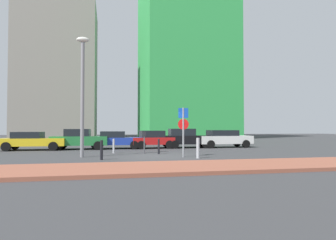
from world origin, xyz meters
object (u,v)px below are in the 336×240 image
parked_car_yellow (32,141)px  traffic_bollard_mid (159,147)px  parked_car_white (224,138)px  traffic_bollard_far (114,146)px  parking_meter (144,139)px  parked_car_blue (115,140)px  traffic_bollard_edge (198,148)px  parked_car_black (185,138)px  street_lamp (83,86)px  traffic_bollard_near (102,150)px  parked_car_green (79,139)px  parking_sign_post (183,126)px  parked_car_red (155,139)px

parked_car_yellow → traffic_bollard_mid: parked_car_yellow is taller
parked_car_white → parked_car_yellow: bearing=-179.7°
parked_car_white → traffic_bollard_far: bearing=-156.8°
parked_car_white → parking_meter: parked_car_white is taller
parked_car_blue → traffic_bollard_edge: size_ratio=3.98×
parked_car_black → street_lamp: size_ratio=0.67×
parking_meter → traffic_bollard_mid: parking_meter is taller
parked_car_yellow → parked_car_blue: parked_car_blue is taller
parked_car_blue → parking_meter: size_ratio=3.13×
traffic_bollard_far → traffic_bollard_near: bearing=-99.9°
parked_car_white → street_lamp: size_ratio=0.67×
parked_car_green → parking_sign_post: 9.64m
parking_meter → traffic_bollard_mid: bearing=-30.0°
parked_car_red → parking_sign_post: parking_sign_post is taller
parked_car_red → traffic_bollard_edge: size_ratio=3.70×
parked_car_green → parking_meter: size_ratio=3.05×
parking_meter → traffic_bollard_near: size_ratio=1.39×
parked_car_yellow → traffic_bollard_far: (5.76, -3.84, -0.24)m
parked_car_red → street_lamp: (-5.08, -6.45, 3.23)m
parking_sign_post → traffic_bollard_near: parking_sign_post is taller
parked_car_green → traffic_bollard_far: 4.74m
parked_car_yellow → street_lamp: 8.02m
street_lamp → parked_car_yellow: bearing=123.1°
parked_car_red → parked_car_white: (5.81, -0.23, 0.03)m
traffic_bollard_mid → traffic_bollard_far: traffic_bollard_mid is taller
parked_car_red → traffic_bollard_far: 5.32m
street_lamp → traffic_bollard_mid: (4.48, 1.10, -3.49)m
parking_sign_post → street_lamp: (-5.52, 0.96, 2.23)m
parked_car_black → traffic_bollard_edge: parked_car_black is taller
parked_car_white → parking_sign_post: (-5.37, -7.18, 0.96)m
parked_car_green → parked_car_white: (11.60, -0.12, -0.02)m
parked_car_green → street_lamp: (0.71, -6.34, 3.17)m
parked_car_black → traffic_bollard_far: (-5.82, -4.18, -0.34)m
parked_car_yellow → parked_car_red: parked_car_red is taller
parked_car_black → traffic_bollard_near: size_ratio=4.50×
parked_car_red → traffic_bollard_near: parked_car_red is taller
parked_car_red → traffic_bollard_mid: size_ratio=4.30×
parked_car_red → parking_meter: size_ratio=2.90×
parked_car_yellow → parked_car_blue: bearing=3.7°
parked_car_yellow → parked_car_red: size_ratio=1.15×
traffic_bollard_edge → parked_car_blue: bearing=116.3°
parking_meter → parked_car_green: bearing=132.4°
parked_car_red → traffic_bollard_near: 8.99m
parking_meter → traffic_bollard_edge: (2.45, -3.42, -0.35)m
parked_car_red → parked_car_black: bearing=0.8°
street_lamp → traffic_bollard_near: (1.08, -1.59, -3.46)m
parked_car_yellow → parked_car_white: parked_car_white is taller
parked_car_red → parked_car_black: (2.50, 0.04, 0.07)m
parked_car_green → street_lamp: size_ratio=0.63×
parked_car_black → traffic_bollard_near: bearing=-128.8°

